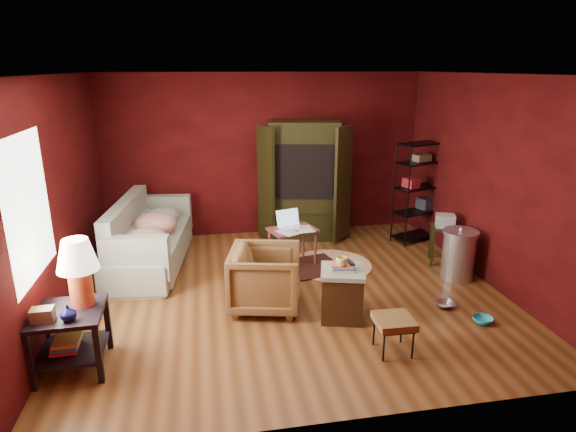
% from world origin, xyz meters
% --- Properties ---
extents(room, '(5.54, 5.04, 2.84)m').
position_xyz_m(room, '(-0.04, -0.01, 1.40)').
color(room, brown).
rests_on(room, ground).
extents(sofa, '(0.95, 2.36, 0.90)m').
position_xyz_m(sofa, '(-1.91, 1.23, 0.45)').
color(sofa, gray).
rests_on(sofa, ground).
extents(armchair, '(0.95, 0.99, 0.86)m').
position_xyz_m(armchair, '(-0.38, -0.37, 0.43)').
color(armchair, black).
rests_on(armchair, ground).
extents(pet_bowl_steel, '(0.24, 0.07, 0.24)m').
position_xyz_m(pet_bowl_steel, '(1.83, -0.76, 0.12)').
color(pet_bowl_steel, '#BBBDC3').
rests_on(pet_bowl_steel, ground).
extents(pet_bowl_turquoise, '(0.24, 0.16, 0.23)m').
position_xyz_m(pet_bowl_turquoise, '(2.07, -1.21, 0.12)').
color(pet_bowl_turquoise, '#25A6B0').
rests_on(pet_bowl_turquoise, ground).
extents(vase, '(0.17, 0.17, 0.15)m').
position_xyz_m(vase, '(-2.37, -1.48, 0.71)').
color(vase, '#0C0E40').
rests_on(vase, side_table).
extents(mug, '(0.16, 0.14, 0.13)m').
position_xyz_m(mug, '(0.44, -0.83, 0.76)').
color(mug, '#EACB72').
rests_on(mug, hamper).
extents(side_table, '(0.68, 0.68, 1.32)m').
position_xyz_m(side_table, '(-2.37, -1.23, 0.79)').
color(side_table, black).
rests_on(side_table, ground).
extents(sofa_cushions, '(1.15, 2.31, 0.93)m').
position_xyz_m(sofa_cushions, '(-1.93, 1.22, 0.46)').
color(sofa_cushions, gray).
rests_on(sofa_cushions, sofa).
extents(hamper, '(0.62, 0.62, 0.71)m').
position_xyz_m(hamper, '(0.47, -0.78, 0.32)').
color(hamper, '#41250F').
rests_on(hamper, ground).
extents(footstool, '(0.40, 0.40, 0.40)m').
position_xyz_m(footstool, '(0.80, -1.58, 0.34)').
color(footstool, black).
rests_on(footstool, ground).
extents(rug_round, '(1.49, 1.49, 0.01)m').
position_xyz_m(rug_round, '(0.76, 0.77, 0.01)').
color(rug_round, white).
rests_on(rug_round, ground).
extents(rug_oriental, '(1.35, 1.05, 0.01)m').
position_xyz_m(rug_oriental, '(0.28, 0.69, 0.02)').
color(rug_oriental, '#511E15').
rests_on(rug_oriental, ground).
extents(laptop_desk, '(0.78, 0.67, 0.83)m').
position_xyz_m(laptop_desk, '(0.19, 0.91, 0.51)').
color(laptop_desk, brown).
rests_on(laptop_desk, ground).
extents(tv_armoire, '(1.56, 1.04, 2.02)m').
position_xyz_m(tv_armoire, '(0.63, 2.11, 1.05)').
color(tv_armoire, black).
rests_on(tv_armoire, ground).
extents(wire_shelving, '(0.90, 0.62, 1.70)m').
position_xyz_m(wire_shelving, '(2.50, 1.59, 0.93)').
color(wire_shelving, black).
rests_on(wire_shelving, ground).
extents(small_stand, '(0.50, 0.50, 0.77)m').
position_xyz_m(small_stand, '(2.46, 0.57, 0.58)').
color(small_stand, black).
rests_on(small_stand, ground).
extents(trash_can, '(0.58, 0.58, 0.77)m').
position_xyz_m(trash_can, '(2.40, 0.01, 0.36)').
color(trash_can, silver).
rests_on(trash_can, ground).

